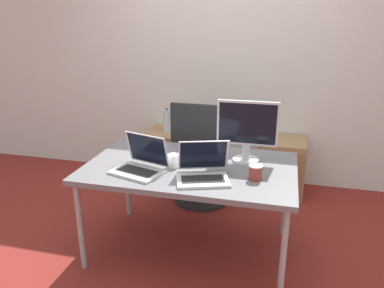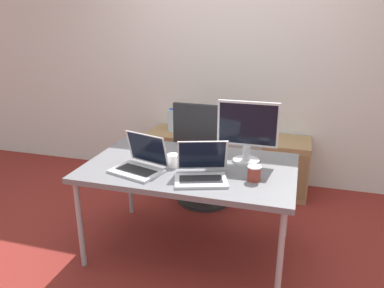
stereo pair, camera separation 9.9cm
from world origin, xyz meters
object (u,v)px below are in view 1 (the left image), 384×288
Objects in this scene: cabinet_right at (281,166)px; water_bottle at (167,121)px; monitor at (247,130)px; coffee_cup_white at (174,161)px; office_chair at (200,167)px; mouse at (206,161)px; cabinet_left at (167,156)px; laptop_left at (141,164)px; coffee_cup_brown at (256,172)px; laptop_right at (203,171)px.

water_bottle is (-1.25, 0.00, 0.41)m from cabinet_right.
monitor reaches higher than coffee_cup_white.
office_chair is 15.09× the size of mouse.
water_bottle is 2.74× the size of coffee_cup_white.
office_chair is 0.94m from coffee_cup_white.
water_bottle reaches higher than coffee_cup_white.
office_chair is 0.90m from cabinet_right.
laptop_left is (0.27, -1.44, 0.49)m from cabinet_left.
coffee_cup_brown is at bearing -52.29° from water_bottle.
office_chair is 1.81× the size of cabinet_right.
cabinet_left is at bearing 100.78° from laptop_left.
laptop_left is at bearing -145.88° from coffee_cup_white.
monitor is (-0.27, -1.07, 0.68)m from cabinet_right.
coffee_cup_white is at bearing -147.92° from mouse.
water_bottle is 0.63× the size of laptop_left.
laptop_right is (0.25, -1.01, 0.39)m from office_chair.
office_chair is at bearing -149.40° from cabinet_right.
mouse is (0.21, -0.72, 0.36)m from office_chair.
laptop_left is 0.80m from coffee_cup_brown.
mouse reaches higher than cabinet_left.
office_chair reaches higher than coffee_cup_brown.
coffee_cup_white is (0.48, -1.31, 0.08)m from water_bottle.
office_chair is 11.24× the size of coffee_cup_white.
cabinet_left is at bearing 132.29° from monitor.
mouse is (0.69, -1.17, 0.45)m from cabinet_left.
office_chair is at bearing 106.44° from mouse.
laptop_right reaches higher than coffee_cup_brown.
laptop_left reaches higher than laptop_right.
laptop_left is at bearing -152.14° from monitor.
cabinet_right is at bearing 59.52° from coffee_cup_white.
cabinet_right is 1.48m from coffee_cup_brown.
coffee_cup_brown is (1.08, -1.39, 0.08)m from water_bottle.
laptop_right reaches higher than cabinet_right.
office_chair is 1.81× the size of cabinet_left.
water_bottle is at bearing 100.76° from laptop_left.
mouse is at bearing -59.48° from cabinet_left.
coffee_cup_brown reaches higher than coffee_cup_white.
office_chair is 0.99m from monitor.
cabinet_right is 5.63× the size of coffee_cup_brown.
coffee_cup_white is at bearing 34.12° from laptop_left.
office_chair is 1.11m from laptop_right.
cabinet_right is at bearing 30.60° from office_chair.
cabinet_right is 1.23× the size of monitor.
laptop_right reaches higher than cabinet_left.
office_chair is 0.83m from mouse.
coffee_cup_brown reaches higher than cabinet_left.
coffee_cup_brown reaches higher than cabinet_right.
cabinet_left is 1.41× the size of laptop_right.
water_bottle is 1.64m from laptop_right.
mouse is at bearing 97.82° from laptop_right.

